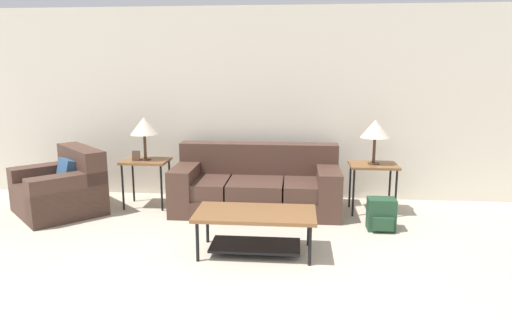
# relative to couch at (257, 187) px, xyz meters

# --- Properties ---
(wall_back) EXTENTS (9.08, 0.06, 2.60)m
(wall_back) POSITION_rel_couch_xyz_m (0.06, 0.65, 1.01)
(wall_back) COLOR silver
(wall_back) RESTS_ON ground_plane
(couch) EXTENTS (2.08, 0.94, 0.82)m
(couch) POSITION_rel_couch_xyz_m (0.00, 0.00, 0.00)
(couch) COLOR #4C3328
(couch) RESTS_ON ground_plane
(armchair) EXTENTS (1.36, 1.35, 0.80)m
(armchair) POSITION_rel_couch_xyz_m (-2.44, -0.32, -0.00)
(armchair) COLOR #4C3328
(armchair) RESTS_ON ground_plane
(coffee_table) EXTENTS (1.17, 0.60, 0.42)m
(coffee_table) POSITION_rel_couch_xyz_m (0.11, -1.40, 0.02)
(coffee_table) COLOR brown
(coffee_table) RESTS_ON ground_plane
(side_table_left) EXTENTS (0.59, 0.46, 0.62)m
(side_table_left) POSITION_rel_couch_xyz_m (-1.45, 0.03, 0.26)
(side_table_left) COLOR brown
(side_table_left) RESTS_ON ground_plane
(side_table_right) EXTENTS (0.59, 0.46, 0.62)m
(side_table_right) POSITION_rel_couch_xyz_m (1.45, 0.03, 0.26)
(side_table_right) COLOR brown
(side_table_right) RESTS_ON ground_plane
(table_lamp_left) EXTENTS (0.35, 0.35, 0.55)m
(table_lamp_left) POSITION_rel_couch_xyz_m (-1.45, 0.03, 0.76)
(table_lamp_left) COLOR #472D1E
(table_lamp_left) RESTS_ON side_table_left
(table_lamp_right) EXTENTS (0.35, 0.35, 0.55)m
(table_lamp_right) POSITION_rel_couch_xyz_m (1.45, 0.03, 0.76)
(table_lamp_right) COLOR #472D1E
(table_lamp_right) RESTS_ON side_table_right
(backpack) EXTENTS (0.30, 0.29, 0.36)m
(backpack) POSITION_rel_couch_xyz_m (1.46, -0.62, -0.12)
(backpack) COLOR #23472D
(backpack) RESTS_ON ground_plane
(picture_frame) EXTENTS (0.10, 0.04, 0.13)m
(picture_frame) POSITION_rel_couch_xyz_m (-1.55, -0.04, 0.39)
(picture_frame) COLOR #4C3828
(picture_frame) RESTS_ON side_table_left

